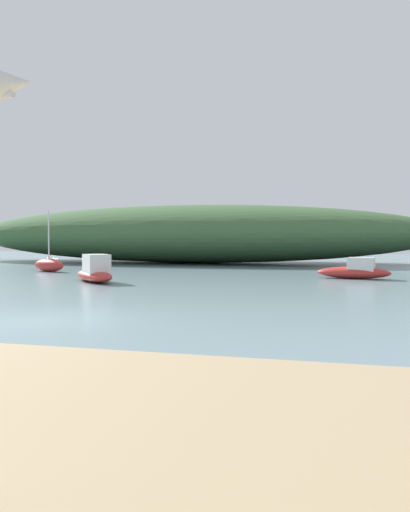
% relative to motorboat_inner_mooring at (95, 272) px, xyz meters
% --- Properties ---
extents(ground_plane, '(120.00, 120.00, 0.00)m').
position_rel_motorboat_inner_mooring_xyz_m(ground_plane, '(4.01, -10.89, -0.45)').
color(ground_plane, gray).
extents(distant_hill, '(40.13, 12.24, 4.76)m').
position_rel_motorboat_inner_mooring_xyz_m(distant_hill, '(-1.31, 19.86, 1.93)').
color(distant_hill, '#3D6038').
rests_on(distant_hill, ground).
extents(motorboat_inner_mooring, '(3.65, 3.89, 1.29)m').
position_rel_motorboat_inner_mooring_xyz_m(motorboat_inner_mooring, '(0.00, 0.00, 0.00)').
color(motorboat_inner_mooring, '#B72D28').
rests_on(motorboat_inner_mooring, ground).
extents(motorboat_east_reach, '(3.74, 1.70, 1.06)m').
position_rel_motorboat_inner_mooring_xyz_m(motorboat_east_reach, '(11.71, 5.12, -0.05)').
color(motorboat_east_reach, '#B72D28').
rests_on(motorboat_east_reach, ground).
extents(sailboat_near_shore, '(2.80, 1.94, 3.71)m').
position_rel_motorboat_inner_mooring_xyz_m(sailboat_near_shore, '(-6.15, 6.14, -0.05)').
color(sailboat_near_shore, '#B72D28').
rests_on(sailboat_near_shore, ground).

